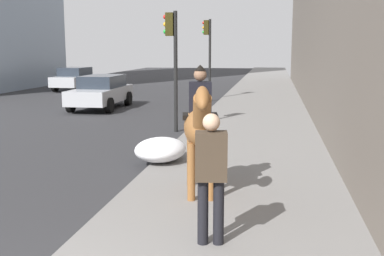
{
  "coord_description": "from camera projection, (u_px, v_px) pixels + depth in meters",
  "views": [
    {
      "loc": [
        -3.16,
        -2.62,
        2.62
      ],
      "look_at": [
        4.0,
        -1.39,
        1.4
      ],
      "focal_mm": 44.73,
      "sensor_mm": 36.0,
      "label": 1
    }
  ],
  "objects": [
    {
      "name": "traffic_light_near_curb",
      "position": [
        173.0,
        52.0,
        14.72
      ],
      "size": [
        0.2,
        0.44,
        3.73
      ],
      "color": "black",
      "rests_on": "ground"
    },
    {
      "name": "mounted_horse_near",
      "position": [
        200.0,
        125.0,
        8.11
      ],
      "size": [
        2.14,
        0.83,
        2.22
      ],
      "rotation": [
        0.0,
        0.0,
        3.33
      ],
      "color": "brown",
      "rests_on": "sidewalk_slab"
    },
    {
      "name": "car_far_lane",
      "position": [
        77.0,
        79.0,
        29.79
      ],
      "size": [
        4.32,
        2.01,
        1.44
      ],
      "rotation": [
        0.0,
        0.0,
        -0.04
      ],
      "color": "#B7BABF",
      "rests_on": "ground"
    },
    {
      "name": "car_mid_lane",
      "position": [
        101.0,
        91.0,
        20.83
      ],
      "size": [
        4.42,
        1.94,
        1.44
      ],
      "rotation": [
        0.0,
        0.0,
        3.16
      ],
      "color": "#B7BABF",
      "rests_on": "ground"
    },
    {
      "name": "snow_pile_far",
      "position": [
        160.0,
        149.0,
        10.7
      ],
      "size": [
        1.47,
        1.13,
        0.51
      ],
      "primitive_type": "ellipsoid",
      "color": "white",
      "rests_on": "sidewalk_slab"
    },
    {
      "name": "traffic_light_far_curb",
      "position": [
        208.0,
        47.0,
        23.38
      ],
      "size": [
        0.2,
        0.44,
        4.0
      ],
      "color": "black",
      "rests_on": "ground"
    },
    {
      "name": "pedestrian_greeting",
      "position": [
        211.0,
        170.0,
        6.02
      ],
      "size": [
        0.31,
        0.43,
        1.7
      ],
      "rotation": [
        0.0,
        0.0,
        0.14
      ],
      "color": "black",
      "rests_on": "sidewalk_slab"
    }
  ]
}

